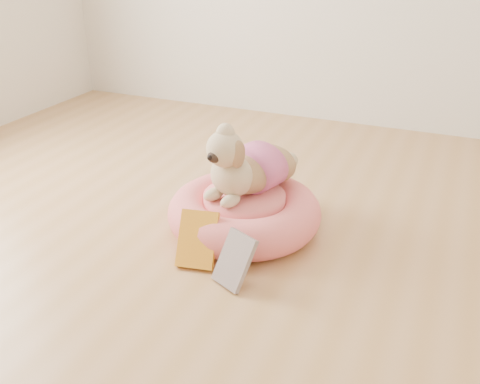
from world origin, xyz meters
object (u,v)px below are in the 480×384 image
at_px(dog, 247,154).
at_px(book_white, 235,260).
at_px(pet_bed, 244,212).
at_px(book_yellow, 197,239).

xyz_separation_m(dog, book_white, (0.13, -0.43, -0.26)).
distance_m(pet_bed, book_white, 0.42).
height_order(dog, book_yellow, dog).
bearing_deg(book_white, pet_bed, 132.61).
xyz_separation_m(dog, book_yellow, (-0.07, -0.36, -0.25)).
bearing_deg(book_white, dog, 131.73).
bearing_deg(book_white, book_yellow, -175.15).
bearing_deg(book_yellow, dog, 68.55).
relative_size(dog, book_yellow, 2.08).
relative_size(dog, book_white, 2.26).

